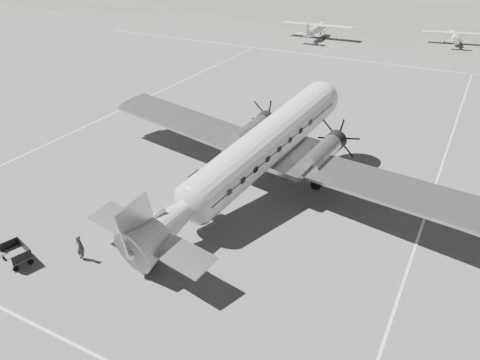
% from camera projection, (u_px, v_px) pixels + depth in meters
% --- Properties ---
extents(ground, '(260.00, 260.00, 0.00)m').
position_uv_depth(ground, '(229.00, 200.00, 31.50)').
color(ground, '#62625F').
rests_on(ground, ground).
extents(taxi_line_near, '(60.00, 0.15, 0.01)m').
position_uv_depth(taxi_line_near, '(76.00, 346.00, 20.66)').
color(taxi_line_near, white).
rests_on(taxi_line_near, ground).
extents(taxi_line_right, '(0.15, 80.00, 0.01)m').
position_uv_depth(taxi_line_right, '(414.00, 251.00, 26.59)').
color(taxi_line_right, white).
rests_on(taxi_line_right, ground).
extents(taxi_line_left, '(0.15, 60.00, 0.01)m').
position_uv_depth(taxi_line_left, '(120.00, 110.00, 46.60)').
color(taxi_line_left, white).
rests_on(taxi_line_left, ground).
extents(taxi_line_horizon, '(90.00, 0.15, 0.01)m').
position_uv_depth(taxi_line_horizon, '(374.00, 62.00, 62.45)').
color(taxi_line_horizon, white).
rests_on(taxi_line_horizon, ground).
extents(grass_infield, '(260.00, 90.00, 0.01)m').
position_uv_depth(grass_infield, '(434.00, 6.00, 105.01)').
color(grass_infield, '#686457').
rests_on(grass_infield, ground).
extents(dc3_airliner, '(34.76, 27.23, 5.94)m').
position_uv_depth(dc3_airliner, '(254.00, 157.00, 30.57)').
color(dc3_airliner, '#ABABAD').
rests_on(dc3_airliner, ground).
extents(light_plane_left, '(12.14, 10.02, 2.44)m').
position_uv_depth(light_plane_left, '(316.00, 31.00, 74.61)').
color(light_plane_left, silver).
rests_on(light_plane_left, ground).
extents(light_plane_right, '(10.77, 9.37, 1.96)m').
position_uv_depth(light_plane_right, '(454.00, 38.00, 71.24)').
color(light_plane_right, silver).
rests_on(light_plane_right, ground).
extents(baggage_cart_near, '(1.75, 1.55, 0.82)m').
position_uv_depth(baggage_cart_near, '(141.00, 225.00, 28.23)').
color(baggage_cart_near, '#565656').
rests_on(baggage_cart_near, ground).
extents(baggage_cart_far, '(2.10, 1.74, 1.02)m').
position_uv_depth(baggage_cart_far, '(16.00, 254.00, 25.53)').
color(baggage_cart_far, '#565656').
rests_on(baggage_cart_far, ground).
extents(ground_crew, '(0.57, 0.38, 1.55)m').
position_uv_depth(ground_crew, '(80.00, 247.00, 25.64)').
color(ground_crew, '#2D2D2D').
rests_on(ground_crew, ground).
extents(ramp_agent, '(0.81, 0.96, 1.77)m').
position_uv_depth(ramp_agent, '(142.00, 217.00, 28.10)').
color(ramp_agent, beige).
rests_on(ramp_agent, ground).
extents(passenger, '(0.53, 0.77, 1.51)m').
position_uv_depth(passenger, '(178.00, 198.00, 30.24)').
color(passenger, '#ACACAA').
rests_on(passenger, ground).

